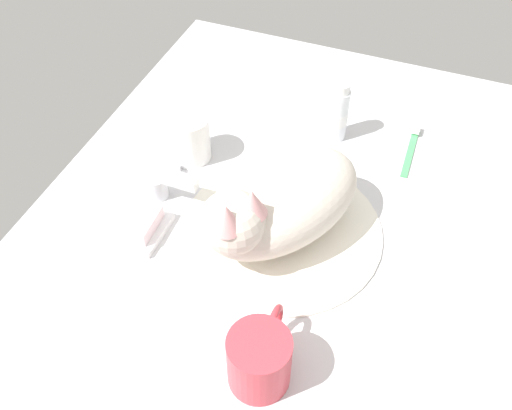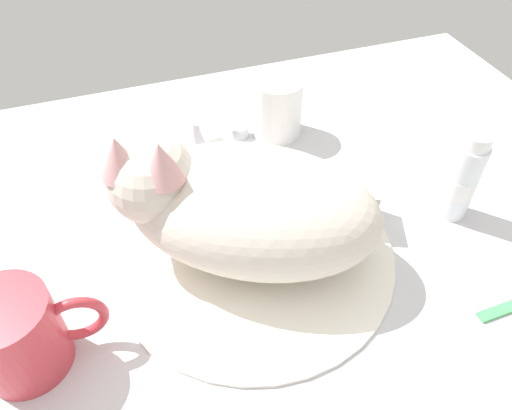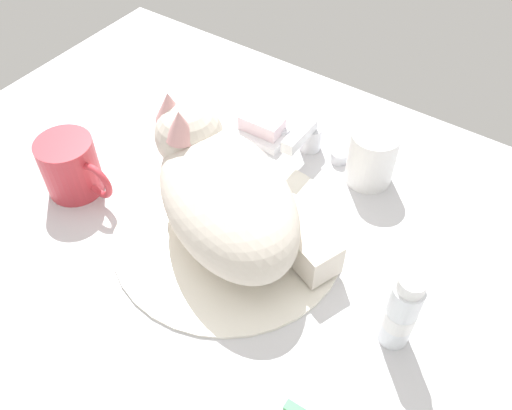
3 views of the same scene
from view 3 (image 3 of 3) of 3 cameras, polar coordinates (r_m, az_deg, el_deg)
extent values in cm
cube|color=silver|center=(77.68, -2.79, -3.85)|extent=(110.00, 82.50, 3.00)
cylinder|color=white|center=(76.13, -2.84, -2.93)|extent=(32.67, 32.67, 0.97)
cylinder|color=silver|center=(88.18, 5.80, 7.10)|extent=(3.60, 3.60, 4.29)
cube|color=silver|center=(83.56, 4.62, 7.33)|extent=(2.00, 7.66, 2.00)
cylinder|color=silver|center=(90.99, 2.77, 7.79)|extent=(2.80, 2.80, 1.80)
cylinder|color=silver|center=(87.30, 8.82, 5.11)|extent=(2.80, 2.80, 1.80)
ellipsoid|color=beige|center=(70.95, -3.04, 0.57)|extent=(31.87, 27.98, 12.74)
sphere|color=beige|center=(75.34, -7.07, 7.31)|extent=(13.06, 13.06, 9.53)
ellipsoid|color=white|center=(75.22, -6.44, 5.36)|extent=(8.00, 7.67, 5.24)
cone|color=#DB9E9E|center=(70.82, -8.05, 8.40)|extent=(5.88, 5.88, 4.29)
cone|color=#DB9E9E|center=(74.10, -9.17, 10.28)|extent=(5.88, 5.88, 4.29)
cube|color=beige|center=(71.60, 4.85, -3.73)|extent=(12.51, 8.91, 5.03)
ellipsoid|color=white|center=(79.09, 0.88, 2.61)|extent=(6.65, 5.95, 4.53)
cylinder|color=#C63842|center=(84.00, -19.06, 3.91)|extent=(8.33, 8.33, 9.00)
torus|color=#C63842|center=(80.59, -16.55, 2.47)|extent=(6.04, 1.00, 6.04)
cylinder|color=white|center=(82.81, 12.14, 4.98)|extent=(7.20, 7.20, 8.82)
cube|color=white|center=(91.15, 0.62, 7.69)|extent=(9.00, 6.40, 1.20)
cube|color=silver|center=(89.96, 0.63, 8.60)|extent=(7.09, 4.24, 2.52)
cylinder|color=white|center=(65.15, 15.03, -11.13)|extent=(3.70, 3.70, 10.39)
cylinder|color=white|center=(65.59, 14.95, -11.37)|extent=(3.77, 3.77, 2.60)
cylinder|color=white|center=(60.17, 16.16, -8.11)|extent=(3.14, 3.14, 1.80)
camera|label=1|loc=(0.90, -60.03, 39.02)|focal=40.09mm
camera|label=2|loc=(0.45, -48.62, 11.82)|focal=34.10mm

